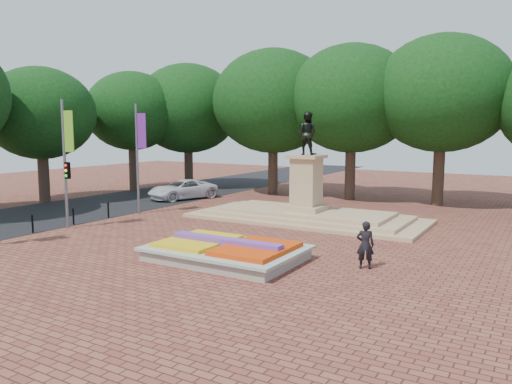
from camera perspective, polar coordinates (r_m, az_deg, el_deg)
ground at (r=23.28m, az=-2.70°, el=-6.29°), size 90.00×90.00×0.00m
asphalt_street at (r=36.82m, az=-18.09°, el=-1.58°), size 9.00×90.00×0.02m
flower_bed at (r=21.03m, az=-3.37°, el=-6.72°), size 6.30×4.30×0.91m
monument at (r=29.99m, az=5.74°, el=-1.53°), size 14.00×6.00×6.40m
tree_row_back at (r=38.27m, az=15.52°, el=8.85°), size 44.80×8.80×10.43m
tree_row_street at (r=39.73m, az=-23.15°, el=8.06°), size 8.40×25.40×9.98m
banner_poles at (r=28.64m, az=-21.37°, el=3.62°), size 0.88×11.17×7.00m
bollard_row at (r=29.40m, az=-22.11°, el=-2.92°), size 0.12×13.12×0.98m
van at (r=39.03m, az=-8.41°, el=0.29°), size 4.21×5.93×1.50m
pedestrian at (r=20.02m, az=12.38°, el=-5.92°), size 0.80×0.66×1.90m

